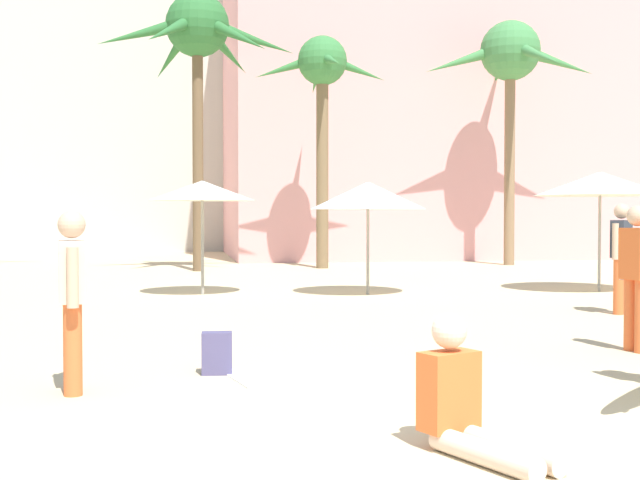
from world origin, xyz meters
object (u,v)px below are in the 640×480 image
Objects in this scene: beach_towel at (313,373)px; person_near_left at (637,272)px; cafe_umbrella_5 at (368,196)px; palm_tree_center at (511,62)px; palm_tree_far_right at (322,80)px; cafe_umbrella_2 at (202,191)px; person_mid_left at (468,407)px; cafe_umbrella_1 at (600,184)px; backpack at (217,354)px; person_far_right at (72,294)px; person_mid_center at (621,253)px; palm_tree_left at (198,39)px.

person_near_left is (3.90, 0.67, 0.92)m from beach_towel.
palm_tree_center is at bearing 53.06° from cafe_umbrella_5.
palm_tree_far_right is 9.46m from cafe_umbrella_2.
person_mid_left reaches higher than beach_towel.
cafe_umbrella_1 reaches higher than cafe_umbrella_5.
backpack reaches higher than beach_towel.
beach_towel is 1.57× the size of person_mid_left.
palm_tree_center is 4.85× the size of person_far_right.
palm_tree_far_right is at bearing -27.38° from person_mid_center.
beach_towel is at bearing 86.03° from person_mid_center.
palm_tree_center reaches higher than cafe_umbrella_1.
person_near_left is at bearing -78.61° from cafe_umbrella_5.
cafe_umbrella_1 is 12.81m from person_far_right.
cafe_umbrella_2 is at bearing -64.02° from person_near_left.
beach_towel is at bearing -118.36° from palm_tree_center.
cafe_umbrella_1 is 8.06m from person_near_left.
person_far_right is at bearing 121.36° from backpack.
person_mid_left is at bearing -113.39° from palm_tree_center.
palm_tree_center is at bearing -27.39° from backpack.
person_mid_left is at bearing -150.11° from backpack.
cafe_umbrella_1 is 1.52× the size of person_mid_center.
backpack is (-0.20, -15.61, -6.42)m from palm_tree_left.
palm_tree_left is 3.88m from palm_tree_far_right.
cafe_umbrella_1 is 8.21m from cafe_umbrella_2.
cafe_umbrella_2 is (-3.80, -7.88, -3.57)m from palm_tree_far_right.
person_mid_center is at bearing -34.10° from cafe_umbrella_2.
cafe_umbrella_5 is 8.61m from beach_towel.
person_mid_center is at bearing -61.10° from palm_tree_left.
person_far_right is (-6.15, -1.23, -0.05)m from person_near_left.
person_mid_left is at bearing -97.05° from palm_tree_far_right.
palm_tree_center reaches higher than backpack.
person_near_left is 1.60× the size of person_mid_left.
person_near_left is at bearing -80.06° from backpack.
person_mid_left is at bearing -82.95° from cafe_umbrella_2.
cafe_umbrella_1 is at bearing -63.69° from person_mid_center.
backpack is at bearing -90.64° from cafe_umbrella_2.
beach_towel is (0.75, -15.73, -6.61)m from palm_tree_left.
person_near_left is (4.65, -15.07, -5.69)m from palm_tree_left.
cafe_umbrella_5 reaches higher than person_far_right.
person_far_right reaches higher than backpack.
cafe_umbrella_5 reaches higher than beach_towel.
palm_tree_center is at bearing -55.08° from person_mid_center.
palm_tree_center reaches higher than person_far_right.
cafe_umbrella_2 is 1.29× the size of person_mid_center.
cafe_umbrella_5 is at bearing 53.30° from person_far_right.
cafe_umbrella_1 reaches higher than person_near_left.
beach_towel is 0.94× the size of person_mid_center.
palm_tree_far_right reaches higher than person_mid_left.
person_near_left reaches higher than person_far_right.
person_near_left is (1.48, -7.36, -1.06)m from cafe_umbrella_5.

